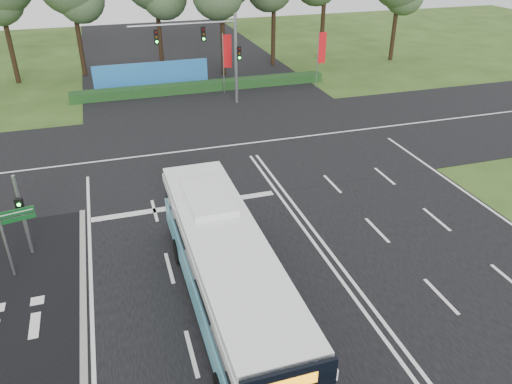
# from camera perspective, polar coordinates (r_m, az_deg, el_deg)

# --- Properties ---
(ground) EXTENTS (120.00, 120.00, 0.00)m
(ground) POSITION_cam_1_polar(r_m,az_deg,el_deg) (23.16, 6.53, -5.76)
(ground) COLOR #2C4918
(ground) RESTS_ON ground
(road_main) EXTENTS (20.00, 120.00, 0.04)m
(road_main) POSITION_cam_1_polar(r_m,az_deg,el_deg) (23.15, 6.54, -5.72)
(road_main) COLOR black
(road_main) RESTS_ON ground
(road_cross) EXTENTS (120.00, 14.00, 0.05)m
(road_cross) POSITION_cam_1_polar(r_m,az_deg,el_deg) (33.12, -1.65, 5.46)
(road_cross) COLOR black
(road_cross) RESTS_ON ground
(bike_path) EXTENTS (5.00, 18.00, 0.06)m
(bike_path) POSITION_cam_1_polar(r_m,az_deg,el_deg) (19.81, -26.23, -15.91)
(bike_path) COLOR black
(bike_path) RESTS_ON ground
(kerb_strip) EXTENTS (0.25, 18.00, 0.12)m
(kerb_strip) POSITION_cam_1_polar(r_m,az_deg,el_deg) (19.41, -19.09, -15.13)
(kerb_strip) COLOR gray
(kerb_strip) RESTS_ON ground
(city_bus) EXTENTS (2.81, 12.63, 3.62)m
(city_bus) POSITION_cam_1_polar(r_m,az_deg,el_deg) (18.32, -3.39, -9.00)
(city_bus) COLOR #58B5CD
(city_bus) RESTS_ON ground
(pedestrian_signal) EXTENTS (0.34, 0.43, 3.85)m
(pedestrian_signal) POSITION_cam_1_polar(r_m,az_deg,el_deg) (23.36, -25.16, -2.18)
(pedestrian_signal) COLOR gray
(pedestrian_signal) RESTS_ON ground
(street_sign) EXTENTS (1.35, 0.35, 3.52)m
(street_sign) POSITION_cam_1_polar(r_m,az_deg,el_deg) (22.11, -26.22, -3.76)
(street_sign) COLOR gray
(street_sign) RESTS_ON ground
(banner_flag_mid) EXTENTS (0.73, 0.20, 5.05)m
(banner_flag_mid) POSITION_cam_1_polar(r_m,az_deg,el_deg) (42.90, -3.42, 15.34)
(banner_flag_mid) COLOR gray
(banner_flag_mid) RESTS_ON ground
(banner_flag_right) EXTENTS (0.72, 0.14, 4.89)m
(banner_flag_right) POSITION_cam_1_polar(r_m,az_deg,el_deg) (44.92, 7.41, 15.64)
(banner_flag_right) COLOR gray
(banner_flag_right) RESTS_ON ground
(traffic_light_gantry) EXTENTS (8.41, 0.28, 7.00)m
(traffic_light_gantry) POSITION_cam_1_polar(r_m,az_deg,el_deg) (39.67, -4.94, 16.28)
(traffic_light_gantry) COLOR gray
(traffic_light_gantry) RESTS_ON ground
(hedge) EXTENTS (22.00, 1.20, 0.80)m
(hedge) POSITION_cam_1_polar(r_m,az_deg,el_deg) (44.48, -6.16, 11.89)
(hedge) COLOR #153B18
(hedge) RESTS_ON ground
(blue_hoarding) EXTENTS (10.00, 0.30, 2.20)m
(blue_hoarding) POSITION_cam_1_polar(r_m,az_deg,el_deg) (46.13, -11.85, 12.96)
(blue_hoarding) COLOR #216CB7
(blue_hoarding) RESTS_ON ground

